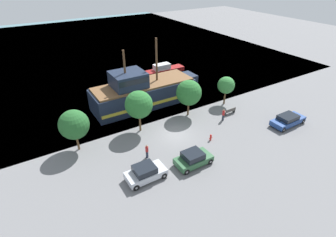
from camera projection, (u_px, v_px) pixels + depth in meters
name	position (u px, v px, depth m)	size (l,w,h in m)	color
ground_plane	(175.00, 135.00, 31.79)	(160.00, 160.00, 0.00)	slate
water_surface	(77.00, 48.00, 64.00)	(80.00, 80.00, 0.00)	slate
pirate_ship	(143.00, 92.00, 37.60)	(16.14, 5.06, 9.34)	#192338
moored_boat_dockside	(164.00, 70.00, 49.32)	(7.78, 1.97, 1.79)	maroon
parked_car_curb_front	(193.00, 159.00, 26.78)	(3.85, 2.01, 1.52)	#2D5B38
parked_car_curb_mid	(288.00, 120.00, 33.45)	(4.77, 1.99, 1.38)	navy
parked_car_curb_rear	(146.00, 173.00, 24.98)	(3.86, 2.00, 1.53)	#B7BCC6
fire_hydrant	(211.00, 137.00, 30.63)	(0.42, 0.25, 0.76)	red
bench_promenade_east	(230.00, 111.00, 35.96)	(1.80, 0.45, 0.85)	#4C4742
pedestrian_walking_near	(147.00, 151.00, 27.70)	(0.32, 0.32, 1.61)	#232838
pedestrian_walking_far	(223.00, 115.00, 34.29)	(0.32, 0.32, 1.64)	#232838
tree_row_east	(74.00, 125.00, 27.69)	(3.22, 3.22, 4.85)	brown
tree_row_mideast	(139.00, 105.00, 30.77)	(3.32, 3.32, 5.29)	brown
tree_row_midwest	(189.00, 93.00, 34.29)	(3.37, 3.37, 5.01)	brown
tree_row_west	(226.00, 85.00, 37.28)	(2.44, 2.44, 4.18)	brown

